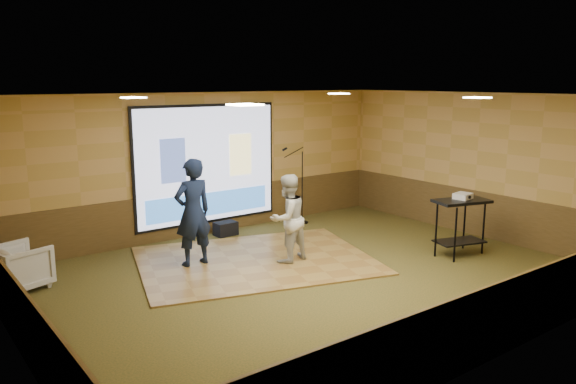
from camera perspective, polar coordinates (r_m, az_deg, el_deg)
ground at (r=9.53m, az=2.24°, el=-8.61°), size 9.00×9.00×0.00m
room_shell at (r=9.03m, az=2.34°, el=3.98°), size 9.04×7.04×3.02m
wainscot_back at (r=12.18m, az=-8.13°, el=-1.95°), size 9.00×0.04×0.95m
wainscot_front at (r=7.20m, az=20.45°, el=-12.08°), size 9.00×0.04×0.95m
wainscot_left at (r=7.56m, az=-25.67°, el=-11.35°), size 0.04×7.00×0.95m
wainscot_right at (r=12.60m, az=18.27°, el=-1.97°), size 0.04×7.00×0.95m
projector_screen at (r=11.96m, az=-8.16°, el=2.68°), size 3.32×0.06×2.52m
downlight_nw at (r=9.41m, az=-15.44°, el=9.23°), size 0.32×0.32×0.02m
downlight_ne at (r=11.76m, az=5.18°, el=9.92°), size 0.32×0.32×0.02m
downlight_sw at (r=6.46m, az=-4.39°, el=8.83°), size 0.32×0.32×0.02m
downlight_se at (r=9.57m, az=18.69°, el=9.07°), size 0.32×0.32×0.02m
dance_floor at (r=10.33m, az=-3.31°, el=-6.94°), size 4.85×4.19×0.03m
player_left at (r=9.93m, az=-9.64°, el=-2.04°), size 0.70×0.47×1.90m
player_right at (r=10.02m, az=-0.06°, el=-2.69°), size 0.84×0.70×1.59m
av_table at (r=10.94m, az=17.16°, el=-2.29°), size 1.01×0.53×1.07m
projector at (r=10.96m, az=17.34°, el=-0.39°), size 0.36×0.32×0.11m
mic_stand at (r=12.87m, az=1.25°, el=-1.05°), size 0.70×0.29×1.79m
banquet_chair at (r=9.84m, az=-25.61°, el=-6.88°), size 0.99×0.98×0.73m
duffel_bag at (r=12.02m, az=-6.35°, el=-3.72°), size 0.47×0.32×0.29m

